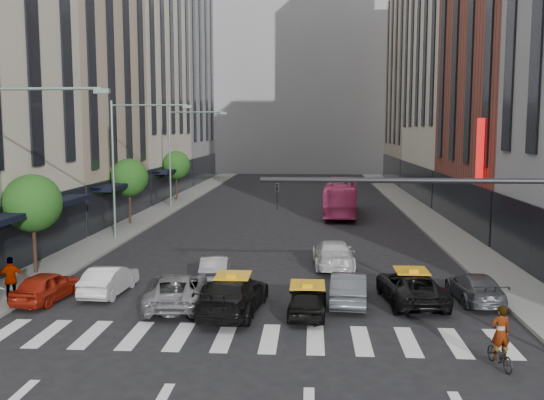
% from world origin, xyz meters
% --- Properties ---
extents(ground, '(160.00, 160.00, 0.00)m').
position_xyz_m(ground, '(0.00, 0.00, 0.00)').
color(ground, black).
rests_on(ground, ground).
extents(sidewalk_left, '(3.00, 96.00, 0.15)m').
position_xyz_m(sidewalk_left, '(-11.50, 30.00, 0.07)').
color(sidewalk_left, slate).
rests_on(sidewalk_left, ground).
extents(sidewalk_right, '(3.00, 96.00, 0.15)m').
position_xyz_m(sidewalk_right, '(11.50, 30.00, 0.07)').
color(sidewalk_right, slate).
rests_on(sidewalk_right, ground).
extents(building_left_b, '(8.00, 16.00, 24.00)m').
position_xyz_m(building_left_b, '(-17.00, 28.00, 12.00)').
color(building_left_b, tan).
rests_on(building_left_b, ground).
extents(building_left_c, '(8.00, 20.00, 36.00)m').
position_xyz_m(building_left_c, '(-17.00, 46.00, 18.00)').
color(building_left_c, beige).
rests_on(building_left_c, ground).
extents(building_left_d, '(8.00, 18.00, 30.00)m').
position_xyz_m(building_left_d, '(-17.00, 65.00, 15.00)').
color(building_left_d, gray).
rests_on(building_left_d, ground).
extents(building_right_b, '(8.00, 18.00, 26.00)m').
position_xyz_m(building_right_b, '(17.00, 27.00, 13.00)').
color(building_right_b, brown).
rests_on(building_right_b, ground).
extents(building_right_c, '(8.00, 20.00, 40.00)m').
position_xyz_m(building_right_c, '(17.00, 46.00, 20.00)').
color(building_right_c, beige).
rests_on(building_right_c, ground).
extents(building_right_d, '(8.00, 18.00, 28.00)m').
position_xyz_m(building_right_d, '(17.00, 65.00, 14.00)').
color(building_right_d, tan).
rests_on(building_right_d, ground).
extents(building_far, '(30.00, 10.00, 36.00)m').
position_xyz_m(building_far, '(0.00, 85.00, 18.00)').
color(building_far, gray).
rests_on(building_far, ground).
extents(tree_near, '(2.88, 2.88, 4.95)m').
position_xyz_m(tree_near, '(-11.80, 10.00, 3.65)').
color(tree_near, black).
rests_on(tree_near, sidewalk_left).
extents(tree_mid, '(2.88, 2.88, 4.95)m').
position_xyz_m(tree_mid, '(-11.80, 26.00, 3.65)').
color(tree_mid, black).
rests_on(tree_mid, sidewalk_left).
extents(tree_far, '(2.88, 2.88, 4.95)m').
position_xyz_m(tree_far, '(-11.80, 42.00, 3.65)').
color(tree_far, black).
rests_on(tree_far, sidewalk_left).
extents(streetlamp_near, '(5.38, 0.25, 9.00)m').
position_xyz_m(streetlamp_near, '(-10.04, 4.00, 5.90)').
color(streetlamp_near, gray).
rests_on(streetlamp_near, sidewalk_left).
extents(streetlamp_mid, '(5.38, 0.25, 9.00)m').
position_xyz_m(streetlamp_mid, '(-10.04, 20.00, 5.90)').
color(streetlamp_mid, gray).
rests_on(streetlamp_mid, sidewalk_left).
extents(streetlamp_far, '(5.38, 0.25, 9.00)m').
position_xyz_m(streetlamp_far, '(-10.04, 36.00, 5.90)').
color(streetlamp_far, gray).
rests_on(streetlamp_far, sidewalk_left).
extents(traffic_signal, '(10.10, 0.20, 6.00)m').
position_xyz_m(traffic_signal, '(7.69, -1.00, 4.47)').
color(traffic_signal, black).
rests_on(traffic_signal, ground).
extents(liberty_sign, '(0.30, 0.70, 4.00)m').
position_xyz_m(liberty_sign, '(12.60, 20.00, 6.00)').
color(liberty_sign, red).
rests_on(liberty_sign, ground).
extents(car_red, '(2.02, 3.96, 1.29)m').
position_xyz_m(car_red, '(-9.20, 5.54, 0.65)').
color(car_red, maroon).
rests_on(car_red, ground).
extents(car_white_front, '(1.63, 4.01, 1.29)m').
position_xyz_m(car_white_front, '(-6.92, 6.81, 0.65)').
color(car_white_front, '#BDBDBD').
rests_on(car_white_front, ground).
extents(car_silver, '(2.84, 5.21, 1.39)m').
position_xyz_m(car_silver, '(-3.52, 5.17, 0.69)').
color(car_silver, gray).
rests_on(car_silver, ground).
extents(taxi_left, '(2.69, 5.44, 1.52)m').
position_xyz_m(taxi_left, '(-1.05, 4.34, 0.76)').
color(taxi_left, black).
rests_on(taxi_left, ground).
extents(taxi_center, '(1.61, 3.69, 1.24)m').
position_xyz_m(taxi_center, '(1.90, 4.17, 0.62)').
color(taxi_center, black).
rests_on(taxi_center, ground).
extents(car_grey_mid, '(1.72, 4.24, 1.37)m').
position_xyz_m(car_grey_mid, '(3.60, 6.00, 0.68)').
color(car_grey_mid, '#3F4247').
rests_on(car_grey_mid, ground).
extents(taxi_right, '(2.70, 5.10, 1.37)m').
position_xyz_m(taxi_right, '(6.25, 6.30, 0.68)').
color(taxi_right, black).
rests_on(taxi_right, ground).
extents(car_grey_curb, '(1.88, 4.28, 1.22)m').
position_xyz_m(car_grey_curb, '(9.00, 6.66, 0.61)').
color(car_grey_curb, '#3E4045').
rests_on(car_grey_curb, ground).
extents(car_row2_left, '(1.61, 3.82, 1.23)m').
position_xyz_m(car_row2_left, '(-2.61, 9.58, 0.61)').
color(car_row2_left, gray).
rests_on(car_row2_left, ground).
extents(car_row2_right, '(2.23, 5.11, 1.46)m').
position_xyz_m(car_row2_right, '(3.19, 12.73, 0.73)').
color(car_row2_right, silver).
rests_on(car_row2_right, ground).
extents(bus, '(3.33, 11.11, 3.05)m').
position_xyz_m(bus, '(4.56, 32.53, 1.53)').
color(bus, '#DF4180').
rests_on(bus, ground).
extents(motorcycle, '(0.82, 1.64, 0.82)m').
position_xyz_m(motorcycle, '(7.84, -0.61, 0.41)').
color(motorcycle, black).
rests_on(motorcycle, ground).
extents(rider, '(0.69, 0.52, 1.71)m').
position_xyz_m(rider, '(7.84, -0.61, 1.68)').
color(rider, gray).
rests_on(rider, motorcycle).
extents(pedestrian_far, '(1.20, 0.80, 1.90)m').
position_xyz_m(pedestrian_far, '(-10.40, 4.84, 1.10)').
color(pedestrian_far, gray).
rests_on(pedestrian_far, sidewalk_left).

